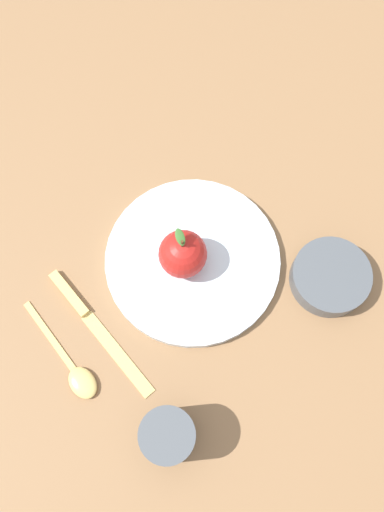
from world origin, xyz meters
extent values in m
plane|color=olive|center=(0.00, 0.00, 0.00)|extent=(2.40, 2.40, 0.00)
cylinder|color=silver|center=(0.00, -0.02, 0.01)|extent=(0.26, 0.26, 0.02)
torus|color=silver|center=(0.00, -0.02, 0.01)|extent=(0.26, 0.26, 0.01)
sphere|color=#B21E19|center=(0.00, -0.01, 0.05)|extent=(0.07, 0.07, 0.07)
cylinder|color=#4C3319|center=(0.00, -0.01, 0.09)|extent=(0.00, 0.00, 0.02)
ellipsoid|color=#386628|center=(0.01, -0.01, 0.10)|extent=(0.02, 0.01, 0.01)
cylinder|color=#4C5156|center=(-0.09, -0.20, 0.02)|extent=(0.11, 0.11, 0.03)
torus|color=#4C5156|center=(-0.09, -0.20, 0.03)|extent=(0.11, 0.11, 0.01)
cylinder|color=#3D4145|center=(-0.09, -0.20, 0.03)|extent=(0.09, 0.09, 0.01)
cylinder|color=#4C5156|center=(-0.22, 0.09, 0.04)|extent=(0.07, 0.07, 0.08)
torus|color=#4C5156|center=(-0.22, 0.09, 0.08)|extent=(0.07, 0.07, 0.01)
cylinder|color=#35393C|center=(-0.22, 0.09, 0.08)|extent=(0.05, 0.05, 0.01)
cube|color=#D8B766|center=(-0.09, 0.12, 0.00)|extent=(0.14, 0.07, 0.00)
cube|color=#D8B766|center=(0.01, 0.16, 0.01)|extent=(0.08, 0.04, 0.01)
ellipsoid|color=#D8B766|center=(-0.12, 0.18, 0.01)|extent=(0.06, 0.05, 0.01)
cube|color=#D8B766|center=(-0.04, 0.21, 0.00)|extent=(0.12, 0.05, 0.01)
camera|label=1|loc=(-0.23, 0.06, 0.76)|focal=37.73mm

